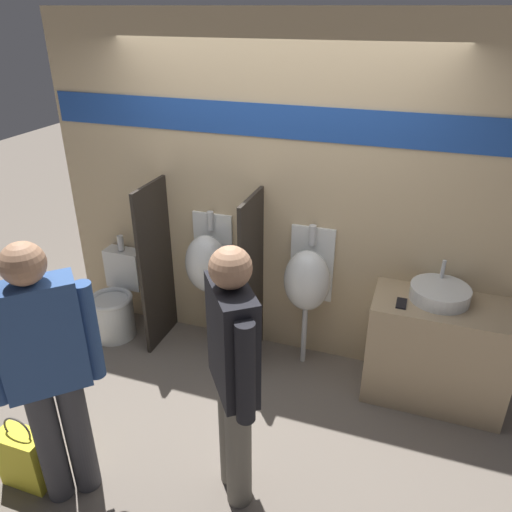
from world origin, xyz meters
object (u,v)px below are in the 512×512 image
at_px(cell_phone, 401,303).
at_px(toilet, 116,303).
at_px(person_in_vest, 233,371).
at_px(shopping_bag, 25,458).
at_px(person_with_lanyard, 48,369).
at_px(sink_basin, 440,293).
at_px(urinal_near_counter, 207,263).
at_px(urinal_far, 307,280).

height_order(cell_phone, toilet, toilet).
relative_size(person_in_vest, shopping_bag, 3.17).
height_order(person_with_lanyard, shopping_bag, person_with_lanyard).
bearing_deg(sink_basin, shopping_bag, -143.60).
height_order(cell_phone, urinal_near_counter, urinal_near_counter).
bearing_deg(person_with_lanyard, person_in_vest, -24.61).
bearing_deg(person_in_vest, urinal_far, -40.13).
bearing_deg(sink_basin, toilet, -177.95).
height_order(person_in_vest, shopping_bag, person_in_vest).
distance_m(cell_phone, toilet, 2.50).
height_order(urinal_far, shopping_bag, urinal_far).
xyz_separation_m(urinal_near_counter, person_in_vest, (0.78, -1.37, 0.14)).
bearing_deg(urinal_far, cell_phone, -15.65).
distance_m(cell_phone, urinal_far, 0.76).
distance_m(toilet, shopping_bag, 1.65).
relative_size(sink_basin, urinal_far, 0.35).
height_order(urinal_near_counter, person_with_lanyard, person_with_lanyard).
xyz_separation_m(person_in_vest, person_with_lanyard, (-0.95, -0.34, 0.01)).
bearing_deg(person_in_vest, urinal_near_counter, -7.17).
bearing_deg(person_in_vest, shopping_bag, 70.19).
height_order(sink_basin, urinal_near_counter, urinal_near_counter).
xyz_separation_m(sink_basin, person_with_lanyard, (-2.00, -1.65, 0.06)).
bearing_deg(urinal_near_counter, shopping_bag, -105.07).
xyz_separation_m(sink_basin, person_in_vest, (-1.05, -1.31, 0.04)).
distance_m(sink_basin, person_in_vest, 1.68).
xyz_separation_m(urinal_near_counter, shopping_bag, (-0.47, -1.75, -0.58)).
distance_m(urinal_near_counter, person_with_lanyard, 1.72).
bearing_deg(urinal_far, shopping_bag, -127.22).
bearing_deg(person_in_vest, person_with_lanyard, 72.72).
distance_m(sink_basin, urinal_near_counter, 1.83).
bearing_deg(shopping_bag, person_with_lanyard, 8.65).
bearing_deg(urinal_far, sink_basin, -3.06).
height_order(toilet, person_in_vest, person_in_vest).
bearing_deg(urinal_near_counter, person_with_lanyard, -95.67).
height_order(cell_phone, shopping_bag, cell_phone).
bearing_deg(sink_basin, person_in_vest, -128.67).
bearing_deg(urinal_near_counter, cell_phone, -7.32).
height_order(urinal_far, toilet, urinal_far).
relative_size(cell_phone, person_with_lanyard, 0.08).
height_order(urinal_far, person_with_lanyard, person_with_lanyard).
bearing_deg(shopping_bag, sink_basin, 36.40).
bearing_deg(person_in_vest, cell_phone, -71.49).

